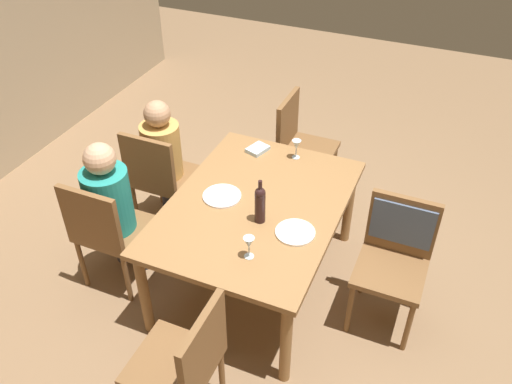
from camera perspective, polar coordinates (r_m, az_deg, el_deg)
ground_plane at (r=4.05m, az=-0.00°, el=-9.27°), size 10.00×10.00×0.00m
dining_table at (r=3.61m, az=-0.00°, el=-2.26°), size 1.53×1.11×0.72m
chair_far_left at (r=3.80m, az=-15.78°, el=-3.73°), size 0.44×0.44×0.92m
chair_far_right at (r=4.22m, az=-10.39°, el=1.89°), size 0.44×0.44×0.92m
chair_right_end at (r=4.57m, az=4.65°, el=5.45°), size 0.44×0.44×0.92m
chair_left_end at (r=2.97m, az=-7.48°, el=-17.48°), size 0.44×0.44×0.92m
chair_near at (r=3.57m, az=14.85°, el=-5.40°), size 0.46×0.44×0.92m
person_woman_host at (r=3.78m, az=-15.13°, el=-1.19°), size 0.36×0.32×1.16m
person_man_bearded at (r=4.23m, az=-9.77°, el=3.99°), size 0.35×0.30×1.12m
wine_bottle_tall_green at (r=3.33m, az=0.44°, el=-1.23°), size 0.07×0.07×0.31m
wine_glass_near_left at (r=3.11m, az=-0.76°, el=-5.51°), size 0.07×0.07×0.15m
wine_glass_centre at (r=3.96m, az=4.33°, el=4.98°), size 0.07×0.07×0.15m
dinner_plate_host at (r=3.62m, az=-3.65°, el=-0.43°), size 0.26×0.26×0.01m
dinner_plate_guest_left at (r=3.34m, az=4.21°, el=-4.31°), size 0.25×0.25×0.01m
folded_napkin at (r=4.07m, az=0.18°, el=4.60°), size 0.19×0.16×0.03m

